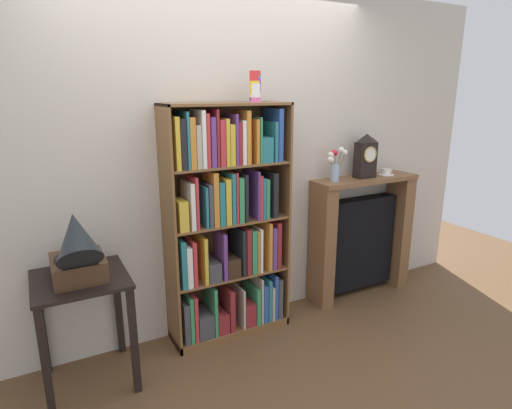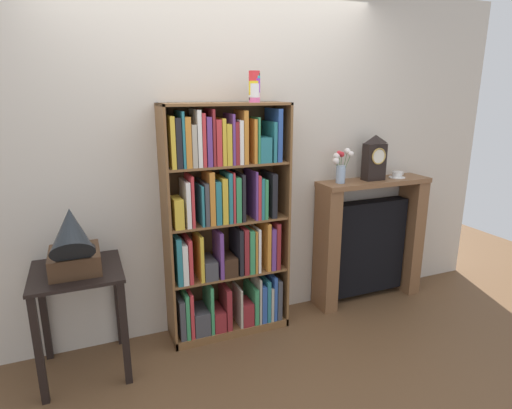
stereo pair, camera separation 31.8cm
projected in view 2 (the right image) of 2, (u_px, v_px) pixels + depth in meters
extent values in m
cube|color=brown|center=(235.00, 339.00, 3.25)|extent=(7.88, 6.40, 0.02)
cube|color=beige|center=(235.00, 162.00, 3.26)|extent=(4.88, 0.08, 2.60)
cube|color=brown|center=(167.00, 231.00, 2.98)|extent=(0.02, 0.31, 1.75)
cube|color=brown|center=(281.00, 217.00, 3.31)|extent=(0.02, 0.31, 1.75)
cube|color=brown|center=(221.00, 218.00, 3.28)|extent=(0.91, 0.01, 1.75)
cube|color=brown|center=(225.00, 104.00, 2.92)|extent=(0.91, 0.31, 0.02)
cube|color=brown|center=(229.00, 325.00, 3.37)|extent=(0.91, 0.31, 0.06)
cube|color=#424247|center=(180.00, 316.00, 3.14)|extent=(0.04, 0.20, 0.31)
cube|color=#388E56|center=(184.00, 311.00, 3.17)|extent=(0.03, 0.25, 0.35)
cube|color=#C63338|center=(189.00, 312.00, 3.16)|extent=(0.03, 0.21, 0.35)
cube|color=#424247|center=(199.00, 319.00, 3.22)|extent=(0.12, 0.23, 0.18)
cube|color=#388E56|center=(208.00, 305.00, 3.23)|extent=(0.02, 0.24, 0.38)
cube|color=maroon|center=(217.00, 317.00, 3.27)|extent=(0.09, 0.23, 0.16)
cube|color=maroon|center=(225.00, 305.00, 3.28)|extent=(0.04, 0.22, 0.33)
cube|color=#B2A893|center=(238.00, 304.00, 3.31)|extent=(0.02, 0.20, 0.32)
cube|color=maroon|center=(245.00, 311.00, 3.33)|extent=(0.09, 0.18, 0.19)
cube|color=#388E56|center=(251.00, 301.00, 3.38)|extent=(0.03, 0.26, 0.29)
cube|color=#B2A893|center=(256.00, 298.00, 3.36)|extent=(0.02, 0.20, 0.37)
cube|color=#2D519E|center=(260.00, 300.00, 3.38)|extent=(0.04, 0.22, 0.31)
cube|color=teal|center=(263.00, 296.00, 3.41)|extent=(0.03, 0.24, 0.34)
cube|color=#B2A893|center=(268.00, 300.00, 3.41)|extent=(0.02, 0.20, 0.28)
cube|color=#2D519E|center=(271.00, 295.00, 3.41)|extent=(0.03, 0.20, 0.37)
cube|color=#424247|center=(275.00, 296.00, 3.42)|extent=(0.04, 0.20, 0.33)
cube|color=brown|center=(228.00, 272.00, 3.25)|extent=(0.88, 0.29, 0.02)
cube|color=teal|center=(176.00, 258.00, 3.04)|extent=(0.04, 0.25, 0.35)
cube|color=white|center=(182.00, 261.00, 3.05)|extent=(0.04, 0.23, 0.30)
cube|color=#C63338|center=(187.00, 258.00, 3.07)|extent=(0.03, 0.23, 0.33)
cube|color=gold|center=(198.00, 255.00, 3.10)|extent=(0.02, 0.24, 0.34)
cube|color=#424247|center=(208.00, 267.00, 3.14)|extent=(0.10, 0.22, 0.14)
cube|color=#663884|center=(218.00, 253.00, 3.13)|extent=(0.03, 0.20, 0.35)
cube|color=#382316|center=(227.00, 264.00, 3.19)|extent=(0.10, 0.21, 0.15)
cube|color=black|center=(236.00, 249.00, 3.21)|extent=(0.03, 0.26, 0.35)
cube|color=maroon|center=(241.00, 248.00, 3.22)|extent=(0.04, 0.25, 0.35)
cube|color=#388E56|center=(248.00, 249.00, 3.22)|extent=(0.04, 0.21, 0.34)
cube|color=orange|center=(251.00, 248.00, 3.24)|extent=(0.02, 0.22, 0.33)
cube|color=white|center=(254.00, 247.00, 3.26)|extent=(0.02, 0.24, 0.34)
cube|color=orange|center=(264.00, 244.00, 3.28)|extent=(0.03, 0.24, 0.38)
cube|color=#663884|center=(269.00, 246.00, 3.29)|extent=(0.04, 0.21, 0.33)
cube|color=maroon|center=(272.00, 242.00, 3.32)|extent=(0.03, 0.26, 0.37)
cube|color=brown|center=(227.00, 220.00, 3.14)|extent=(0.88, 0.29, 0.02)
cube|color=gold|center=(177.00, 212.00, 2.92)|extent=(0.06, 0.18, 0.21)
cube|color=white|center=(185.00, 203.00, 2.95)|extent=(0.03, 0.23, 0.32)
cube|color=#C63338|center=(190.00, 200.00, 2.95)|extent=(0.02, 0.20, 0.36)
cube|color=teal|center=(199.00, 204.00, 2.99)|extent=(0.02, 0.21, 0.29)
cube|color=#424247|center=(203.00, 202.00, 3.02)|extent=(0.03, 0.26, 0.30)
cube|color=orange|center=(209.00, 197.00, 3.00)|extent=(0.04, 0.21, 0.38)
cube|color=teal|center=(214.00, 201.00, 3.04)|extent=(0.04, 0.23, 0.31)
cube|color=gold|center=(220.00, 199.00, 3.05)|extent=(0.04, 0.24, 0.33)
cube|color=teal|center=(226.00, 196.00, 3.06)|extent=(0.03, 0.22, 0.36)
cube|color=#C63338|center=(230.00, 196.00, 3.06)|extent=(0.02, 0.21, 0.36)
cube|color=#388E56|center=(234.00, 198.00, 3.08)|extent=(0.04, 0.20, 0.33)
cube|color=black|center=(238.00, 195.00, 3.12)|extent=(0.02, 0.26, 0.34)
cube|color=#663884|center=(251.00, 193.00, 3.15)|extent=(0.02, 0.26, 0.36)
cube|color=#C63338|center=(254.00, 195.00, 3.15)|extent=(0.02, 0.23, 0.33)
cube|color=teal|center=(257.00, 197.00, 3.16)|extent=(0.02, 0.23, 0.30)
cube|color=#388E56|center=(261.00, 197.00, 3.16)|extent=(0.03, 0.20, 0.30)
cube|color=black|center=(269.00, 194.00, 3.19)|extent=(0.04, 0.23, 0.33)
cube|color=brown|center=(226.00, 164.00, 3.03)|extent=(0.88, 0.29, 0.02)
cube|color=gold|center=(170.00, 141.00, 2.82)|extent=(0.03, 0.25, 0.34)
cube|color=black|center=(176.00, 142.00, 2.83)|extent=(0.04, 0.23, 0.33)
cube|color=teal|center=(180.00, 139.00, 2.84)|extent=(0.02, 0.25, 0.37)
cube|color=orange|center=(185.00, 141.00, 2.85)|extent=(0.04, 0.23, 0.33)
cube|color=#B2A893|center=(190.00, 145.00, 2.89)|extent=(0.03, 0.26, 0.28)
cube|color=white|center=(196.00, 138.00, 2.88)|extent=(0.03, 0.23, 0.38)
cube|color=#C63338|center=(200.00, 139.00, 2.90)|extent=(0.02, 0.25, 0.36)
cube|color=#663884|center=(205.00, 141.00, 2.92)|extent=(0.03, 0.26, 0.33)
cube|color=maroon|center=(210.00, 137.00, 2.91)|extent=(0.02, 0.22, 0.38)
cube|color=#C63338|center=(214.00, 142.00, 2.94)|extent=(0.04, 0.26, 0.31)
cube|color=gold|center=(220.00, 141.00, 2.93)|extent=(0.03, 0.21, 0.32)
cube|color=gold|center=(225.00, 144.00, 2.96)|extent=(0.04, 0.23, 0.28)
cube|color=#663884|center=(229.00, 139.00, 2.96)|extent=(0.02, 0.21, 0.35)
cube|color=maroon|center=(232.00, 142.00, 2.98)|extent=(0.03, 0.22, 0.29)
cube|color=white|center=(236.00, 141.00, 3.00)|extent=(0.03, 0.25, 0.30)
cube|color=orange|center=(241.00, 137.00, 2.99)|extent=(0.03, 0.22, 0.37)
cube|color=orange|center=(249.00, 140.00, 3.04)|extent=(0.02, 0.26, 0.31)
cube|color=#388E56|center=(253.00, 139.00, 3.04)|extent=(0.02, 0.23, 0.32)
cube|color=teal|center=(260.00, 149.00, 3.08)|extent=(0.09, 0.24, 0.18)
cube|color=teal|center=(269.00, 141.00, 3.09)|extent=(0.02, 0.23, 0.29)
cube|color=#2D519E|center=(273.00, 134.00, 3.10)|extent=(0.03, 0.25, 0.38)
cylinder|color=pink|center=(255.00, 95.00, 2.95)|extent=(0.08, 0.08, 0.09)
cylinder|color=black|center=(254.00, 93.00, 2.94)|extent=(0.08, 0.08, 0.09)
cylinder|color=white|center=(254.00, 90.00, 2.94)|extent=(0.08, 0.08, 0.09)
cylinder|color=yellow|center=(254.00, 88.00, 2.93)|extent=(0.08, 0.08, 0.09)
cylinder|color=purple|center=(255.00, 85.00, 2.93)|extent=(0.08, 0.08, 0.09)
cylinder|color=#28B2B7|center=(255.00, 83.00, 2.93)|extent=(0.08, 0.08, 0.09)
cylinder|color=black|center=(254.00, 80.00, 2.92)|extent=(0.08, 0.08, 0.09)
cylinder|color=red|center=(254.00, 78.00, 2.92)|extent=(0.08, 0.08, 0.09)
cube|color=black|center=(76.00, 271.00, 2.69)|extent=(0.55, 0.55, 0.02)
cube|color=black|center=(39.00, 351.00, 2.48)|extent=(0.04, 0.04, 0.71)
cube|color=black|center=(125.00, 334.00, 2.66)|extent=(0.04, 0.04, 0.71)
cube|color=black|center=(44.00, 313.00, 2.92)|extent=(0.04, 0.04, 0.71)
cube|color=black|center=(118.00, 300.00, 3.10)|extent=(0.04, 0.04, 0.71)
cube|color=#472D1C|center=(75.00, 260.00, 2.67)|extent=(0.30, 0.35, 0.13)
cylinder|color=black|center=(74.00, 250.00, 2.66)|extent=(0.26, 0.26, 0.01)
cylinder|color=#1E2328|center=(73.00, 249.00, 2.60)|extent=(0.03, 0.03, 0.06)
cone|color=#1E2328|center=(71.00, 230.00, 2.52)|extent=(0.25, 0.40, 0.40)
cube|color=brown|center=(374.00, 182.00, 3.60)|extent=(1.01, 0.27, 0.04)
cube|color=brown|center=(326.00, 250.00, 3.58)|extent=(0.12, 0.25, 1.06)
cube|color=brown|center=(410.00, 236.00, 3.91)|extent=(0.12, 0.25, 1.06)
cube|color=black|center=(367.00, 247.00, 3.80)|extent=(0.73, 0.14, 0.85)
cube|color=black|center=(374.00, 162.00, 3.55)|extent=(0.18, 0.10, 0.31)
pyramid|color=black|center=(376.00, 139.00, 3.50)|extent=(0.18, 0.10, 0.07)
cylinder|color=silver|center=(379.00, 156.00, 3.49)|extent=(0.13, 0.01, 0.13)
torus|color=#B79347|center=(379.00, 156.00, 3.48)|extent=(0.14, 0.01, 0.14)
cylinder|color=#99B2D1|center=(341.00, 174.00, 3.45)|extent=(0.08, 0.08, 0.15)
cylinder|color=#4C753D|center=(341.00, 168.00, 3.46)|extent=(0.02, 0.03, 0.22)
sphere|color=red|center=(342.00, 154.00, 3.45)|extent=(0.04, 0.04, 0.04)
cylinder|color=#4C753D|center=(338.00, 169.00, 3.44)|extent=(0.03, 0.03, 0.21)
sphere|color=silver|center=(336.00, 156.00, 3.42)|extent=(0.06, 0.06, 0.06)
cylinder|color=#4C753D|center=(344.00, 166.00, 3.44)|extent=(0.02, 0.04, 0.25)
sphere|color=silver|center=(347.00, 151.00, 3.39)|extent=(0.05, 0.05, 0.05)
cylinder|color=#4C753D|center=(339.00, 169.00, 3.47)|extent=(0.03, 0.05, 0.19)
sphere|color=yellow|center=(336.00, 157.00, 3.46)|extent=(0.03, 0.03, 0.03)
cylinder|color=#4C753D|center=(345.00, 168.00, 3.42)|extent=(0.06, 0.06, 0.23)
sphere|color=silver|center=(351.00, 154.00, 3.37)|extent=(0.04, 0.04, 0.04)
cylinder|color=#4C753D|center=(340.00, 167.00, 3.44)|extent=(0.01, 0.03, 0.23)
sphere|color=red|center=(339.00, 153.00, 3.42)|extent=(0.04, 0.04, 0.04)
cylinder|color=#4C753D|center=(337.00, 171.00, 3.44)|extent=(0.03, 0.02, 0.17)
sphere|color=silver|center=(336.00, 161.00, 3.42)|extent=(0.06, 0.06, 0.06)
cylinder|color=white|center=(397.00, 177.00, 3.68)|extent=(0.14, 0.14, 0.01)
cylinder|color=white|center=(397.00, 174.00, 3.68)|extent=(0.09, 0.09, 0.05)
torus|color=white|center=(402.00, 173.00, 3.70)|extent=(0.04, 0.01, 0.04)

